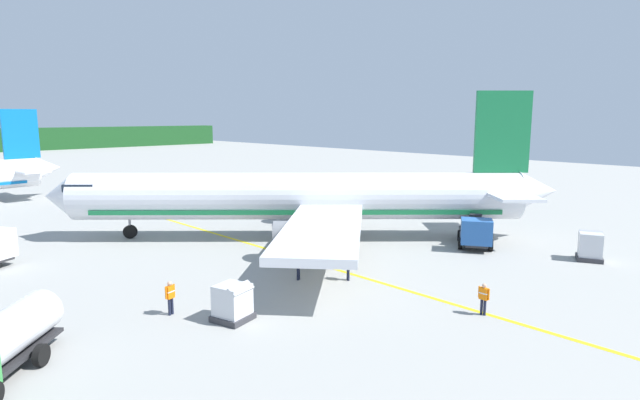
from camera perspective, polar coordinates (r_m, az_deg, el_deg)
airliner_foreground at (r=41.54m, az=-1.83°, el=0.30°), size 32.72×31.61×11.90m
service_truck_baggage at (r=40.57m, az=16.95°, el=-3.50°), size 6.21×5.01×2.60m
cargo_container_near at (r=40.19m, az=27.90°, el=-4.60°), size 2.17×2.17×2.07m
cargo_container_mid at (r=25.80m, az=-9.70°, el=-11.21°), size 2.03×2.03×1.92m
crew_marshaller at (r=27.34m, az=17.80°, el=-10.21°), size 0.26×0.63×1.64m
crew_loader_left at (r=27.14m, az=-16.37°, el=-10.13°), size 0.61×0.34×1.75m
crew_loader_right at (r=31.40m, az=-2.44°, el=-7.03°), size 0.57×0.41×1.79m
crew_supervisor at (r=31.36m, az=3.17°, el=-7.17°), size 0.44×0.54×1.70m
apron_guide_line at (r=36.03m, az=-2.07°, el=-6.62°), size 0.30×60.00×0.01m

